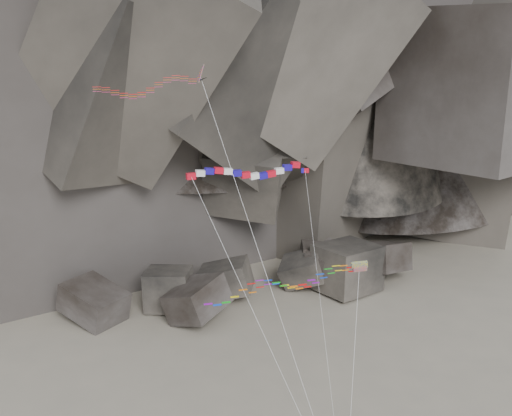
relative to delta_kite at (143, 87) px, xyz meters
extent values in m
cube|color=#47423F|center=(33.99, 33.53, -29.55)|extent=(10.10, 11.27, 6.71)
cube|color=#47423F|center=(-5.77, 28.22, -29.69)|extent=(9.47, 9.57, 5.26)
cube|color=#47423F|center=(22.59, 31.81, -29.85)|extent=(8.05, 7.13, 6.35)
cube|color=#47423F|center=(27.07, 31.96, -29.38)|extent=(10.04, 10.20, 5.92)
cube|color=#47423F|center=(3.67, 29.88, -28.99)|extent=(7.07, 6.71, 5.47)
cube|color=#47423F|center=(6.70, 24.94, -29.60)|extent=(9.36, 8.89, 6.31)
cube|color=#47423F|center=(11.49, 31.35, -29.54)|extent=(8.63, 7.34, 5.60)
cube|color=#47423F|center=(28.44, 30.24, -28.36)|extent=(10.13, 9.80, 6.86)
cube|color=#47423F|center=(24.80, 34.51, -28.97)|extent=(5.56, 5.78, 5.77)
cylinder|color=silver|center=(8.41, -5.73, -14.61)|extent=(8.41, 11.41, 30.85)
cube|color=red|center=(3.55, 1.63, -7.24)|extent=(0.78, 0.56, 0.48)
cube|color=white|center=(4.30, 1.70, -7.04)|extent=(0.81, 0.57, 0.54)
cube|color=#1B0E9A|center=(5.05, 1.72, -6.91)|extent=(0.83, 0.57, 0.57)
cube|color=red|center=(5.79, 1.72, -6.89)|extent=(0.83, 0.57, 0.58)
cube|color=white|center=(6.54, 1.71, -7.00)|extent=(0.82, 0.57, 0.55)
cube|color=#1B0E9A|center=(7.29, 1.72, -7.19)|extent=(0.78, 0.57, 0.50)
cube|color=red|center=(8.04, 1.77, -7.39)|extent=(0.80, 0.57, 0.53)
cube|color=white|center=(8.78, 1.87, -7.54)|extent=(0.83, 0.57, 0.57)
cube|color=#1B0E9A|center=(9.53, 2.02, -7.59)|extent=(0.83, 0.57, 0.58)
cube|color=red|center=(10.28, 2.20, -7.51)|extent=(0.82, 0.57, 0.56)
cube|color=white|center=(11.03, 2.39, -7.33)|extent=(0.79, 0.57, 0.51)
cube|color=#1B0E9A|center=(11.77, 2.56, -7.13)|extent=(0.80, 0.57, 0.51)
cube|color=red|center=(12.52, 2.70, -6.96)|extent=(0.82, 0.57, 0.56)
cylinder|color=silver|center=(8.07, -4.99, -18.63)|extent=(9.08, 12.89, 22.80)
cube|color=#FFF10E|center=(15.59, -4.77, -13.43)|extent=(1.33, 0.65, 0.71)
cube|color=#0CB219|center=(15.59, -4.94, -13.69)|extent=(1.11, 0.50, 0.48)
cylinder|color=silver|center=(14.09, -8.10, -21.72)|extent=(3.04, 6.69, 16.61)
cube|color=red|center=(12.93, 1.24, -7.15)|extent=(0.62, 0.22, 0.40)
cube|color=#1B0E9A|center=(12.72, 1.25, -7.15)|extent=(0.23, 0.11, 0.41)
cylinder|color=silver|center=(12.76, -5.09, -18.59)|extent=(0.36, 12.68, 22.88)
camera|label=1|loc=(-2.54, -48.02, 4.47)|focal=45.00mm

